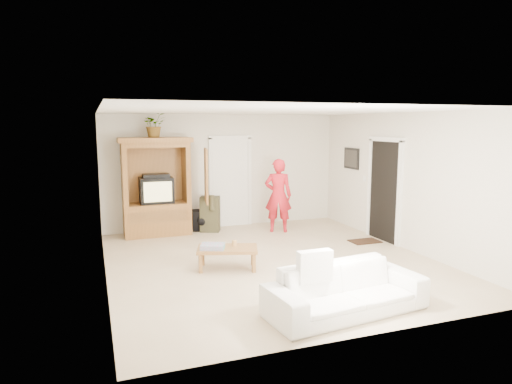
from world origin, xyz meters
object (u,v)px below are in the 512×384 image
armoire (158,193)px  sofa (346,290)px  man (278,195)px  coffee_table (227,250)px

armoire → sofa: armoire is taller
man → armoire: bearing=9.4°
armoire → sofa: 5.31m
man → coffee_table: 2.86m
man → sofa: (-0.88, -4.38, -0.51)m
armoire → coffee_table: (0.74, -2.79, -0.59)m
man → coffee_table: man is taller
man → sofa: bearing=102.0°
armoire → sofa: (1.66, -5.01, -0.60)m
armoire → man: size_ratio=1.28×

